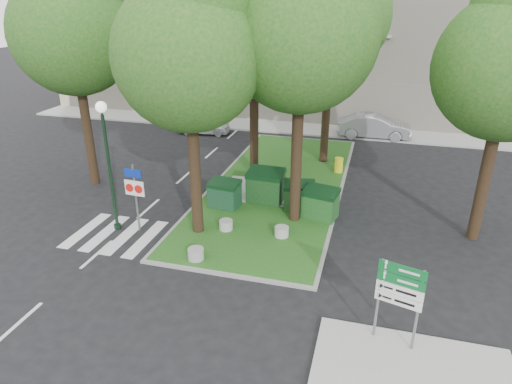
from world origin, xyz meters
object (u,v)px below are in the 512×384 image
(tree_median_far, at_px, (335,4))
(dumpster_d, at_px, (320,203))
(litter_bin, at_px, (339,165))
(traffic_sign_pole, at_px, (135,189))
(tree_street_left, at_px, (73,22))
(car_white, at_px, (203,125))
(bollard_right, at_px, (282,231))
(dumpster_b, at_px, (266,186))
(street_lamp, at_px, (107,152))
(directional_sign, at_px, (400,292))
(bollard_mid, at_px, (226,225))
(tree_median_near_right, at_px, (304,19))
(dumpster_c, at_px, (299,196))
(dumpster_a, at_px, (224,194))
(bollard_left, at_px, (196,254))
(car_silver, at_px, (374,126))
(tree_median_mid, at_px, (256,36))
(tree_median_near_left, at_px, (191,41))

(tree_median_far, relative_size, dumpster_d, 7.46)
(litter_bin, height_order, traffic_sign_pole, traffic_sign_pole)
(tree_street_left, bearing_deg, tree_median_far, 29.28)
(tree_median_far, xyz_separation_m, car_white, (-8.74, 3.68, -7.71))
(tree_street_left, xyz_separation_m, bollard_right, (10.22, -3.13, -7.34))
(dumpster_b, distance_m, litter_bin, 5.34)
(dumpster_d, height_order, street_lamp, street_lamp)
(dumpster_d, xyz_separation_m, directional_sign, (2.98, -6.95, 0.99))
(tree_street_left, bearing_deg, litter_bin, 20.88)
(bollard_mid, relative_size, street_lamp, 0.10)
(tree_median_near_right, xyz_separation_m, dumpster_c, (-0.10, 1.02, -7.27))
(dumpster_b, bearing_deg, bollard_mid, -102.86)
(dumpster_a, bearing_deg, bollard_left, -77.00)
(dumpster_c, distance_m, car_silver, 12.45)
(dumpster_d, distance_m, car_white, 14.34)
(tree_median_mid, bearing_deg, tree_street_left, -158.20)
(dumpster_c, relative_size, dumpster_d, 0.93)
(litter_bin, xyz_separation_m, directional_sign, (2.78, -12.49, 1.23))
(bollard_right, relative_size, car_silver, 0.12)
(bollard_left, distance_m, car_silver, 18.08)
(tree_median_far, distance_m, directional_sign, 15.95)
(dumpster_a, xyz_separation_m, bollard_right, (3.01, -1.97, -0.40))
(tree_median_near_right, bearing_deg, bollard_right, -99.91)
(tree_median_far, relative_size, bollard_right, 21.85)
(tree_street_left, xyz_separation_m, litter_bin, (11.61, 4.43, -7.14))
(tree_median_near_right, xyz_separation_m, tree_median_mid, (-3.00, 4.50, -1.01))
(tree_median_mid, xyz_separation_m, traffic_sign_pole, (-2.98, -6.97, -5.17))
(tree_median_near_left, relative_size, car_silver, 2.23)
(street_lamp, bearing_deg, traffic_sign_pole, 7.19)
(dumpster_a, bearing_deg, tree_street_left, 178.23)
(dumpster_d, bearing_deg, bollard_right, -108.42)
(dumpster_b, xyz_separation_m, car_white, (-6.85, 9.77, -0.23))
(bollard_left, distance_m, street_lamp, 5.22)
(tree_median_near_right, height_order, tree_median_far, tree_median_far)
(car_white, bearing_deg, tree_street_left, 161.92)
(tree_street_left, xyz_separation_m, dumpster_d, (11.41, -1.11, -6.90))
(tree_median_mid, xyz_separation_m, tree_median_far, (3.20, 3.00, 1.34))
(tree_street_left, distance_m, car_white, 12.12)
(street_lamp, relative_size, car_white, 1.45)
(dumpster_a, relative_size, bollard_right, 2.64)
(dumpster_c, relative_size, street_lamp, 0.28)
(tree_median_mid, relative_size, bollard_right, 18.30)
(bollard_right, height_order, litter_bin, litter_bin)
(tree_street_left, bearing_deg, bollard_mid, -21.78)
(dumpster_c, height_order, directional_sign, directional_sign)
(tree_median_near_left, relative_size, litter_bin, 13.44)
(tree_median_far, distance_m, dumpster_c, 10.00)
(dumpster_d, height_order, bollard_mid, dumpster_d)
(dumpster_d, bearing_deg, bollard_mid, -136.94)
(dumpster_c, bearing_deg, bollard_mid, -142.28)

